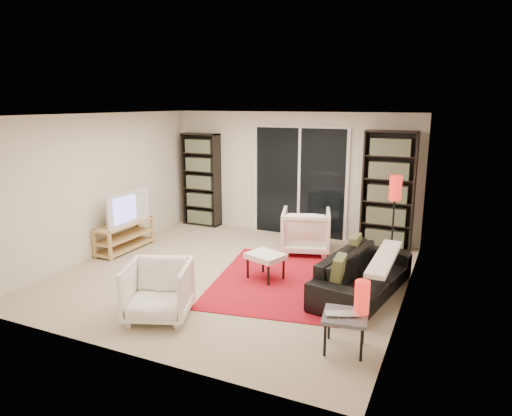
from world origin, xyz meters
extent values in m
plane|color=#BAAA91|center=(0.00, 0.00, 0.00)|extent=(5.00, 5.00, 0.00)
cube|color=beige|center=(0.00, 2.50, 1.20)|extent=(5.00, 0.02, 2.40)
cube|color=beige|center=(0.00, -2.50, 1.20)|extent=(5.00, 0.02, 2.40)
cube|color=beige|center=(-2.50, 0.00, 1.20)|extent=(0.02, 5.00, 2.40)
cube|color=beige|center=(2.50, 0.00, 1.20)|extent=(0.02, 5.00, 2.40)
cube|color=white|center=(0.00, 0.00, 2.40)|extent=(5.00, 5.00, 0.02)
cube|color=white|center=(0.20, 2.47, 1.05)|extent=(1.92, 0.06, 2.16)
cube|color=black|center=(0.20, 2.44, 1.05)|extent=(1.80, 0.02, 2.10)
cube|color=white|center=(0.20, 2.42, 1.05)|extent=(0.05, 0.02, 2.10)
cube|color=black|center=(-1.95, 2.34, 0.97)|extent=(0.80, 0.30, 1.95)
cube|color=olive|center=(-1.95, 2.32, 0.97)|extent=(0.70, 0.22, 1.85)
cube|color=black|center=(1.90, 2.34, 1.05)|extent=(0.90, 0.30, 2.10)
cube|color=olive|center=(1.90, 2.32, 1.05)|extent=(0.80, 0.22, 2.00)
cube|color=tan|center=(-2.29, 0.25, 0.48)|extent=(0.39, 1.22, 0.04)
cube|color=tan|center=(-2.29, 0.25, 0.25)|extent=(0.39, 1.22, 0.03)
cube|color=tan|center=(-2.29, 0.25, 0.06)|extent=(0.39, 1.22, 0.04)
cube|color=tan|center=(-2.45, -0.32, 0.25)|extent=(0.05, 0.05, 0.50)
cube|color=tan|center=(-2.45, 0.82, 0.25)|extent=(0.05, 0.05, 0.50)
cube|color=tan|center=(-2.12, -0.32, 0.25)|extent=(0.05, 0.05, 0.50)
cube|color=tan|center=(-2.12, 0.82, 0.25)|extent=(0.05, 0.05, 0.50)
imported|color=black|center=(-2.27, 0.25, 0.78)|extent=(0.20, 0.99, 0.56)
cube|color=#B0101E|center=(0.78, 0.06, 0.01)|extent=(2.30, 2.84, 0.01)
imported|color=black|center=(1.96, 0.07, 0.29)|extent=(1.09, 2.07, 0.57)
imported|color=white|center=(0.67, 1.48, 0.38)|extent=(1.03, 1.04, 0.77)
imported|color=white|center=(-0.15, -1.67, 0.35)|extent=(0.97, 0.98, 0.70)
cube|color=white|center=(0.54, 0.01, 0.36)|extent=(0.62, 0.57, 0.08)
cylinder|color=black|center=(0.29, -0.09, 0.16)|extent=(0.04, 0.04, 0.32)
cylinder|color=black|center=(0.40, 0.23, 0.16)|extent=(0.04, 0.04, 0.32)
cylinder|color=black|center=(0.68, -0.22, 0.16)|extent=(0.04, 0.04, 0.32)
cylinder|color=black|center=(0.79, 0.10, 0.16)|extent=(0.04, 0.04, 0.32)
cube|color=#4F4F55|center=(2.08, -1.47, 0.38)|extent=(0.53, 0.53, 0.04)
cylinder|color=black|center=(1.93, -1.68, 0.19)|extent=(0.03, 0.03, 0.38)
cylinder|color=black|center=(1.87, -1.31, 0.19)|extent=(0.03, 0.03, 0.38)
cylinder|color=black|center=(2.30, -1.62, 0.19)|extent=(0.03, 0.03, 0.38)
cylinder|color=black|center=(2.24, -1.26, 0.19)|extent=(0.03, 0.03, 0.38)
imported|color=silver|center=(2.08, -1.54, 0.41)|extent=(0.41, 0.34, 0.03)
cylinder|color=red|center=(2.23, -1.36, 0.58)|extent=(0.16, 0.16, 0.36)
cylinder|color=black|center=(2.13, 1.49, 0.01)|extent=(0.22, 0.22, 0.03)
cylinder|color=black|center=(2.13, 1.49, 0.55)|extent=(0.03, 0.03, 1.09)
cylinder|color=red|center=(2.13, 1.49, 1.26)|extent=(0.20, 0.20, 0.39)
camera|label=1|loc=(3.05, -5.86, 2.57)|focal=32.00mm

